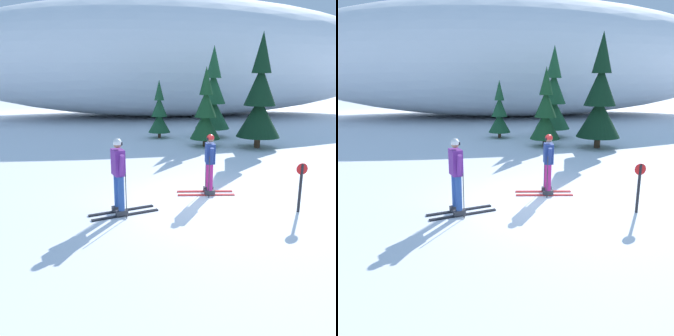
# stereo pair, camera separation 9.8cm
# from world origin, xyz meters

# --- Properties ---
(ground_plane) EXTENTS (120.00, 120.00, 0.00)m
(ground_plane) POSITION_xyz_m (0.00, 0.00, 0.00)
(ground_plane) COLOR white
(skier_navy_jacket) EXTENTS (1.63, 0.79, 1.70)m
(skier_navy_jacket) POSITION_xyz_m (0.41, 0.68, 0.89)
(skier_navy_jacket) COLOR red
(skier_navy_jacket) RESTS_ON ground
(skier_purple_jacket) EXTENTS (1.71, 0.87, 1.85)m
(skier_purple_jacket) POSITION_xyz_m (-2.12, -0.51, 0.97)
(skier_purple_jacket) COLOR black
(skier_purple_jacket) RESTS_ON ground
(pine_tree_far_left) EXTENTS (1.20, 1.20, 3.10)m
(pine_tree_far_left) POSITION_xyz_m (0.24, 10.45, 1.30)
(pine_tree_far_left) COLOR #47301E
(pine_tree_far_left) RESTS_ON ground
(pine_tree_center_left) EXTENTS (1.43, 1.43, 3.71)m
(pine_tree_center_left) POSITION_xyz_m (2.08, 7.66, 1.55)
(pine_tree_center_left) COLOR #47301E
(pine_tree_center_left) RESTS_ON ground
(pine_tree_center_right) EXTENTS (1.88, 1.88, 4.88)m
(pine_tree_center_right) POSITION_xyz_m (3.15, 10.25, 2.04)
(pine_tree_center_right) COLOR #47301E
(pine_tree_center_right) RESTS_ON ground
(pine_tree_far_right) EXTENTS (2.01, 2.01, 5.20)m
(pine_tree_far_right) POSITION_xyz_m (4.44, 6.99, 2.18)
(pine_tree_far_right) COLOR #47301E
(pine_tree_far_right) RESTS_ON ground
(snow_ridge_background) EXTENTS (39.43, 17.46, 9.43)m
(snow_ridge_background) POSITION_xyz_m (3.03, 22.21, 4.72)
(snow_ridge_background) COLOR white
(snow_ridge_background) RESTS_ON ground
(trail_marker_post) EXTENTS (0.28, 0.07, 1.23)m
(trail_marker_post) POSITION_xyz_m (2.21, -1.03, 0.71)
(trail_marker_post) COLOR black
(trail_marker_post) RESTS_ON ground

